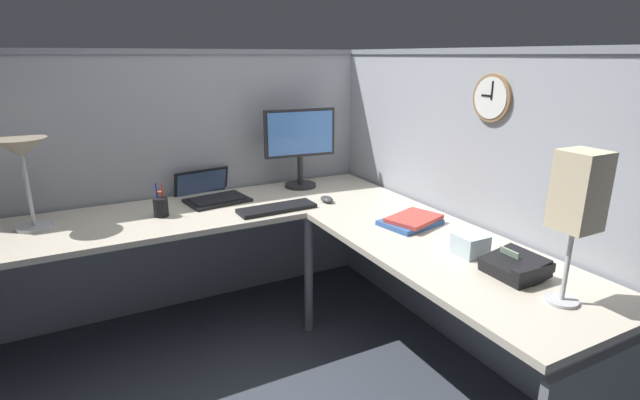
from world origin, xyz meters
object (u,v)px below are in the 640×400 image
Objects in this scene: keyboard at (277,208)px; book_stack at (412,221)px; office_phone at (516,267)px; wall_clock at (493,98)px; desk_lamp_dome at (22,155)px; laptop at (210,194)px; tissue_box at (470,245)px; computer_mouse at (327,199)px; monitor at (300,142)px; desk_lamp_paper at (579,196)px; pen_cup at (161,207)px.

keyboard is 0.73m from book_stack.
wall_clock reaches higher than office_phone.
desk_lamp_dome is at bearing 153.15° from wall_clock.
laptop is 1.64m from wall_clock.
keyboard is at bearing -14.16° from desk_lamp_dome.
computer_mouse is at bearing 100.63° from tissue_box.
keyboard is at bearing -130.60° from monitor.
keyboard is 1.52m from desk_lamp_paper.
pen_cup is at bearing 147.16° from wall_clock.
monitor is at bearing 11.79° from pen_cup.
desk_lamp_paper is 2.41× the size of wall_clock.
monitor is 0.97m from book_stack.
keyboard is 1.07m from tissue_box.
monitor is 0.57m from keyboard.
monitor is 1.49m from desk_lamp_dome.
wall_clock is (0.32, 0.70, 0.24)m from desk_lamp_paper.
desk_lamp_paper reaches higher than desk_lamp_dome.
office_phone is 0.64× the size of book_stack.
book_stack is 0.41m from tissue_box.
desk_lamp_dome reaches higher than book_stack.
tissue_box is (0.75, -1.35, 0.02)m from laptop.
desk_lamp_dome is (-0.91, -0.11, 0.34)m from laptop.
desk_lamp_paper is (-0.02, -0.22, 0.35)m from office_phone.
desk_lamp_paper reaches higher than laptop.
keyboard is 1.95× the size of wall_clock.
book_stack is (0.01, 0.65, -0.02)m from office_phone.
computer_mouse is 0.23× the size of desk_lamp_dome.
office_phone is at bearing 84.07° from desk_lamp_paper.
desk_lamp_dome is 2.47× the size of pen_cup.
book_stack is at bearing 87.83° from desk_lamp_paper.
wall_clock reaches higher than desk_lamp_paper.
laptop is at bearing 145.19° from computer_mouse.
keyboard is at bearing 112.85° from office_phone.
tissue_box reaches higher than computer_mouse.
laptop is at bearing 115.51° from office_phone.
laptop is at bearing 119.15° from tissue_box.
desk_lamp_paper is at bearing -95.93° from office_phone.
wall_clock is (0.48, -0.71, 0.61)m from computer_mouse.
laptop is at bearing 120.91° from keyboard.
monitor reaches higher than book_stack.
keyboard is (-0.32, -0.38, -0.28)m from monitor.
office_phone is 1.74× the size of tissue_box.
pen_cup is 0.55× the size of book_stack.
tissue_box is 0.55× the size of wall_clock.
desk_lamp_dome is at bearing 138.42° from office_phone.
computer_mouse is at bearing -11.04° from desk_lamp_dome.
laptop is 2.05× the size of office_phone.
desk_lamp_paper is at bearing -83.47° from computer_mouse.
computer_mouse reaches higher than keyboard.
monitor is 1.16× the size of keyboard.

